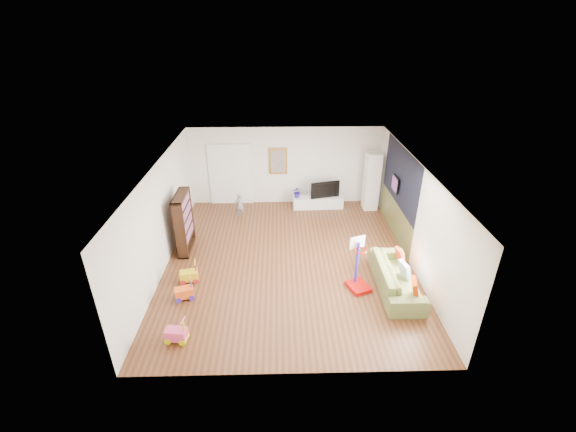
{
  "coord_description": "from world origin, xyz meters",
  "views": [
    {
      "loc": [
        -0.24,
        -8.74,
        5.86
      ],
      "look_at": [
        0.0,
        0.4,
        1.15
      ],
      "focal_mm": 24.0,
      "sensor_mm": 36.0,
      "label": 1
    }
  ],
  "objects_px": {
    "basketball_hoop": "(360,265)",
    "bookshelf": "(184,222)",
    "sofa": "(396,277)",
    "media_console": "(318,202)"
  },
  "relations": [
    {
      "from": "media_console",
      "to": "sofa",
      "type": "distance_m",
      "value": 4.77
    },
    {
      "from": "bookshelf",
      "to": "basketball_hoop",
      "type": "bearing_deg",
      "value": -24.01
    },
    {
      "from": "bookshelf",
      "to": "sofa",
      "type": "height_order",
      "value": "bookshelf"
    },
    {
      "from": "bookshelf",
      "to": "basketball_hoop",
      "type": "distance_m",
      "value": 4.95
    },
    {
      "from": "bookshelf",
      "to": "basketball_hoop",
      "type": "relative_size",
      "value": 1.24
    },
    {
      "from": "bookshelf",
      "to": "basketball_hoop",
      "type": "height_order",
      "value": "bookshelf"
    },
    {
      "from": "media_console",
      "to": "bookshelf",
      "type": "height_order",
      "value": "bookshelf"
    },
    {
      "from": "basketball_hoop",
      "to": "bookshelf",
      "type": "bearing_deg",
      "value": 134.89
    },
    {
      "from": "media_console",
      "to": "sofa",
      "type": "bearing_deg",
      "value": -74.08
    },
    {
      "from": "bookshelf",
      "to": "sofa",
      "type": "bearing_deg",
      "value": -20.58
    }
  ]
}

